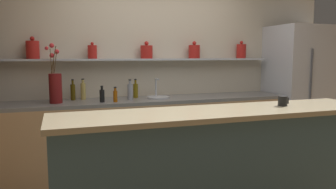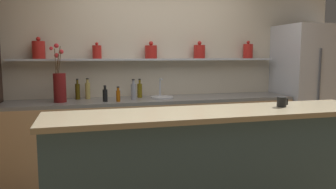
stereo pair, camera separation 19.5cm
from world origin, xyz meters
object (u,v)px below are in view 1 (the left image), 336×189
Objects in this scene: bottle_oil_4 at (73,92)px; sink_fixture at (158,96)px; flower_vase at (55,86)px; bottle_spirit_0 at (83,91)px; bottle_sauce_1 at (115,96)px; bottle_oil_3 at (136,90)px; bottle_spirit_5 at (130,91)px; bottle_sauce_2 at (102,95)px; refrigerator at (302,91)px; coffee_mug at (283,101)px.

sink_fixture is at bearing -8.24° from bottle_oil_4.
flower_vase is 0.39m from bottle_spirit_0.
bottle_oil_3 is (0.31, 0.31, 0.02)m from bottle_sauce_1.
bottle_spirit_5 is at bearing -16.74° from bottle_oil_4.
sink_fixture is 0.60m from bottle_sauce_1.
bottle_sauce_2 is at bearing -168.70° from sink_fixture.
refrigerator is 2.57m from bottle_spirit_5.
sink_fixture is at bearing 178.72° from refrigerator.
bottle_spirit_5 is at bearing -0.65° from flower_vase.
sink_fixture is at bearing 11.30° from bottle_sauce_2.
flower_vase is at bearing 168.32° from bottle_sauce_1.
bottle_oil_4 is (-1.04, 0.15, 0.08)m from sink_fixture.
bottle_oil_3 is at bearing -2.88° from bottle_spirit_0.
refrigerator reaches higher than bottle_spirit_0.
sink_fixture is 1.13× the size of bottle_spirit_5.
refrigerator is 3.12m from bottle_spirit_0.
sink_fixture is at bearing 7.54° from bottle_spirit_5.
coffee_mug is (-1.53, -1.53, 0.12)m from refrigerator.
bottle_spirit_5 is (0.86, -0.01, -0.10)m from flower_vase.
bottle_oil_4 is at bearing 178.77° from bottle_oil_3.
flower_vase is 0.68m from bottle_sauce_1.
coffee_mug is at bearing -45.81° from bottle_sauce_2.
bottle_sauce_1 is (-0.58, -0.18, 0.05)m from sink_fixture.
bottle_oil_3 is 0.94× the size of bottle_oil_4.
bottle_oil_4 is at bearing 134.61° from coffee_mug.
coffee_mug is at bearing -67.04° from sink_fixture.
flower_vase is at bearing -178.16° from sink_fixture.
flower_vase is at bearing -169.90° from bottle_oil_3.
coffee_mug is at bearing -48.42° from bottle_sauce_1.
flower_vase is at bearing 179.84° from refrigerator.
bottle_spirit_0 is (-3.11, 0.22, 0.09)m from refrigerator.
bottle_oil_3 is at bearing 58.73° from bottle_spirit_5.
coffee_mug is (1.24, -1.40, 0.07)m from bottle_sauce_1.
refrigerator is 3.43m from flower_vase.
bottle_oil_4 is (-0.31, 0.29, 0.02)m from bottle_sauce_2.
sink_fixture is 1.11× the size of bottle_oil_4.
coffee_mug is (0.67, -1.58, 0.12)m from sink_fixture.
coffee_mug is at bearing -45.39° from bottle_oil_4.
bottle_spirit_0 is 0.58m from bottle_spirit_5.
bottle_oil_4 is 1.01× the size of bottle_spirit_5.
bottle_sauce_1 is at bearing -163.02° from sink_fixture.
bottle_spirit_0 is 1.34× the size of bottle_sauce_2.
bottle_spirit_5 is 2.51× the size of coffee_mug.
sink_fixture is at bearing -10.31° from bottle_spirit_0.
bottle_sauce_1 is at bearing -11.72° from bottle_sauce_2.
bottle_sauce_1 is 1.78× the size of coffee_mug.
bottle_oil_4 is (-0.77, 0.02, 0.01)m from bottle_oil_3.
bottle_sauce_1 is 0.70× the size of bottle_oil_4.
bottle_spirit_0 is 2.58× the size of coffee_mug.
bottle_oil_3 is at bearing 31.02° from bottle_sauce_2.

